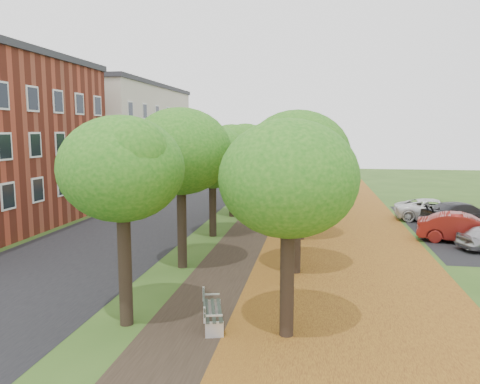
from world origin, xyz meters
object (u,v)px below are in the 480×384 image
at_px(bench, 211,311).
at_px(car_grey, 462,214).
at_px(car_red, 464,228).
at_px(car_white, 435,210).

distance_m(bench, car_grey, 20.41).
bearing_deg(car_grey, car_red, 142.73).
bearing_deg(bench, car_grey, -49.96).
bearing_deg(car_red, car_grey, -2.07).
distance_m(car_red, car_grey, 4.50).
bearing_deg(car_white, car_red, -177.28).
distance_m(car_grey, car_white, 2.09).
height_order(bench, car_grey, car_grey).
relative_size(bench, car_grey, 0.38).
distance_m(bench, car_red, 16.27).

